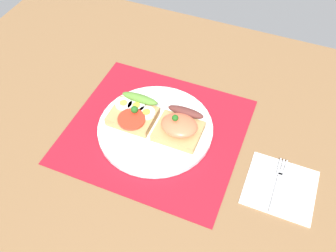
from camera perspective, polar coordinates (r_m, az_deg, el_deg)
name	(u,v)px	position (r cm, az deg, el deg)	size (l,w,h in cm)	color
ground_plane	(156,135)	(83.04, -1.92, -1.45)	(120.00, 90.00, 3.20)	brown
placemat	(155,130)	(81.68, -1.95, -0.69)	(37.62, 34.68, 0.30)	maroon
plate	(155,128)	(81.08, -1.96, -0.35)	(25.27, 25.27, 1.25)	white
sandwich_egg_tomato	(133,114)	(81.16, -5.37, 1.87)	(9.75, 9.86, 4.28)	tan
sandwich_salmon	(179,127)	(78.01, 1.78, -0.09)	(9.64, 9.58, 5.52)	#A68950
napkin	(280,187)	(76.50, 16.99, -8.97)	(13.43, 12.86, 0.60)	white
fork	(278,183)	(76.31, 16.66, -8.40)	(1.62, 12.85, 0.32)	#B7B7BC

